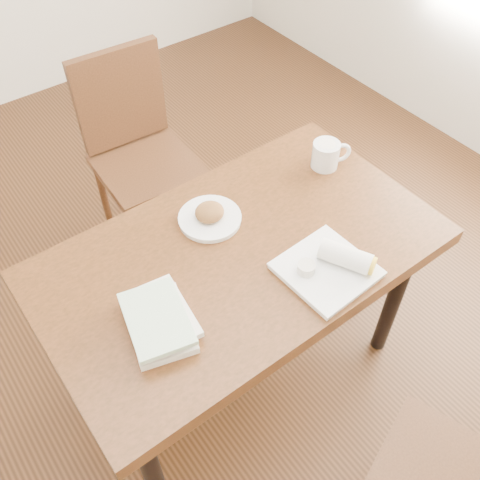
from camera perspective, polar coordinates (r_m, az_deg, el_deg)
ground at (r=2.33m, az=0.00°, el=-13.32°), size 4.00×5.00×0.01m
table at (r=1.77m, az=0.00°, el=-2.91°), size 1.29×0.75×0.75m
chair_far at (r=2.48m, az=-10.92°, el=10.01°), size 0.44×0.44×0.95m
plate_scone at (r=1.78m, az=-3.24°, el=2.55°), size 0.21×0.21×0.07m
coffee_mug at (r=2.00m, az=9.25°, el=9.02°), size 0.14×0.10×0.10m
plate_burrito at (r=1.66m, az=9.85°, el=-2.71°), size 0.27×0.27×0.09m
book_stack at (r=1.53m, az=-8.64°, el=-8.43°), size 0.23×0.28×0.06m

